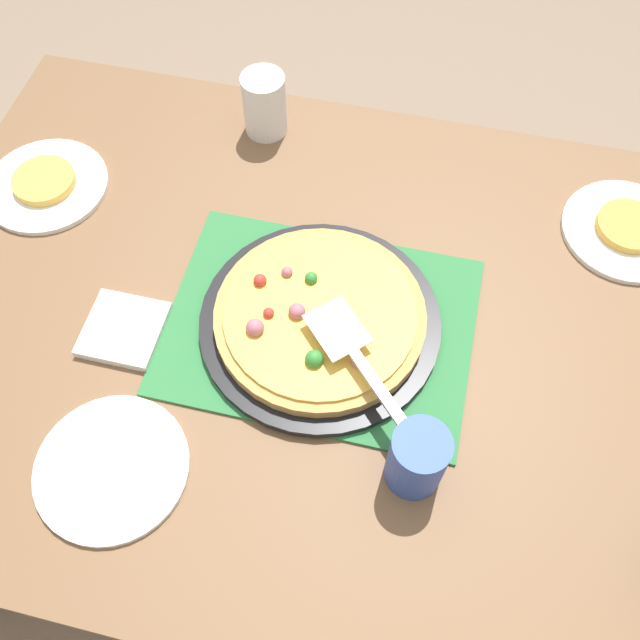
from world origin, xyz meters
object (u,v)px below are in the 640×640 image
cup_corner (417,459)px  napkin_stack (124,330)px  plate_near_left (46,186)px  plate_far_right (626,231)px  pizza_pan (320,322)px  cup_far (265,104)px  pizza_server (354,353)px  pizza (319,316)px  served_slice_right (629,226)px  served_slice_left (44,181)px  plate_side (112,468)px

cup_corner → napkin_stack: size_ratio=1.00×
plate_near_left → plate_far_right: (1.02, 0.13, 0.00)m
pizza_pan → cup_far: 0.45m
pizza_server → plate_near_left: bearing=158.6°
plate_near_left → cup_corner: cup_corner is taller
pizza → napkin_stack: (-0.30, -0.08, -0.03)m
served_slice_right → pizza: bearing=-147.3°
served_slice_left → napkin_stack: 0.35m
pizza → cup_corner: (0.18, -0.20, 0.03)m
cup_far → napkin_stack: (-0.10, -0.48, -0.05)m
cup_corner → pizza_server: bearing=130.6°
pizza_pan → napkin_stack: 0.31m
served_slice_right → pizza_server: pizza_server is taller
pizza_pan → plate_side: (-0.23, -0.29, -0.01)m
pizza → plate_near_left: size_ratio=1.50×
plate_near_left → pizza_server: (0.61, -0.24, 0.06)m
pizza → plate_far_right: bearing=32.7°
plate_far_right → served_slice_left: (-1.02, -0.13, 0.01)m
pizza → plate_side: pizza is taller
plate_near_left → served_slice_right: 1.02m
pizza → plate_far_right: pizza is taller
plate_side → cup_corner: cup_corner is taller
cup_corner → pizza_server: 0.18m
pizza → served_slice_left: pizza is taller
pizza → plate_side: size_ratio=1.50×
plate_near_left → napkin_stack: bearing=-45.4°
pizza_pan → plate_near_left: 0.57m
served_slice_right → pizza_server: size_ratio=0.56×
plate_side → served_slice_right: served_slice_right is taller
pizza → served_slice_left: bearing=162.6°
plate_side → pizza_server: pizza_server is taller
served_slice_left → pizza_server: bearing=-21.4°
pizza_server → napkin_stack: (-0.37, -0.01, -0.06)m
pizza_pan → plate_side: size_ratio=1.73×
served_slice_right → plate_near_left: bearing=-172.5°
plate_far_right → served_slice_left: size_ratio=2.00×
pizza → plate_side: 0.38m
pizza → napkin_stack: bearing=-165.0°
served_slice_right → napkin_stack: size_ratio=0.92×
plate_side → served_slice_left: size_ratio=2.00×
pizza_pan → served_slice_left: bearing=162.8°
served_slice_left → pizza_server: 0.66m
plate_far_right → cup_far: 0.68m
served_slice_left → served_slice_right: (1.02, 0.13, 0.00)m
pizza_pan → plate_far_right: bearing=32.7°
cup_corner → served_slice_left: bearing=152.8°
served_slice_left → pizza_server: (0.61, -0.24, 0.05)m
plate_near_left → served_slice_right: size_ratio=2.00×
pizza_pan → cup_far: size_ratio=3.17×
plate_near_left → pizza_server: pizza_server is taller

